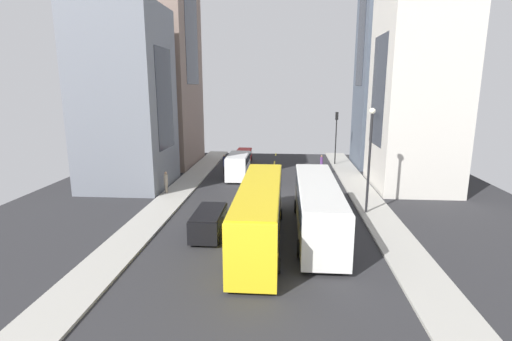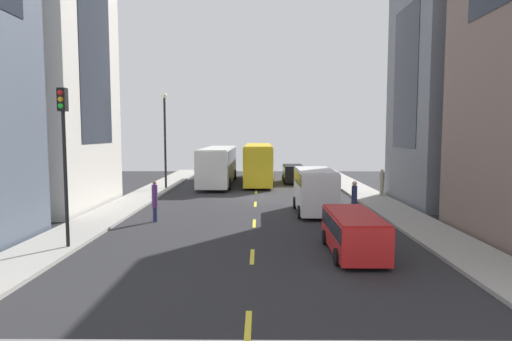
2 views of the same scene
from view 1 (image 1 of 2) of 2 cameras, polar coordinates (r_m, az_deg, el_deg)
name	(u,v)px [view 1 (image 1 of 2)]	position (r m, az deg, el deg)	size (l,w,h in m)	color
ground_plane	(269,196)	(33.82, 1.98, -3.79)	(43.16, 43.16, 0.00)	#28282B
sidewalk_west	(365,197)	(34.48, 15.90, -3.83)	(2.59, 44.00, 0.15)	#9E9B93
sidewalk_east	(177,193)	(35.12, -11.67, -3.30)	(2.59, 44.00, 0.15)	#9E9B93
lane_stripe_0	(276,154)	(54.29, 2.95, 2.41)	(0.16, 2.00, 0.01)	yellow
lane_stripe_1	(274,163)	(48.40, 2.76, 1.18)	(0.16, 2.00, 0.01)	yellow
lane_stripe_2	(273,173)	(42.53, 2.51, -0.40)	(0.16, 2.00, 0.01)	yellow
lane_stripe_3	(271,187)	(36.71, 2.19, -2.47)	(0.16, 2.00, 0.01)	yellow
lane_stripe_4	(268,206)	(30.96, 1.74, -5.33)	(0.16, 2.00, 0.01)	yellow
lane_stripe_5	(263,234)	(25.31, 1.08, -9.47)	(0.16, 2.00, 0.01)	yellow
lane_stripe_6	(256,280)	(19.89, 0.01, -15.91)	(0.16, 2.00, 0.01)	yellow
building_west_1	(417,91)	(38.61, 22.76, 10.82)	(6.93, 8.92, 17.98)	beige
building_east_1	(125,99)	(38.02, -18.82, 10.03)	(7.49, 8.16, 16.56)	slate
city_bus_white	(318,203)	(25.37, 9.14, -4.78)	(2.81, 12.55, 3.35)	silver
streetcar_yellow	(260,208)	(23.62, 0.57, -5.63)	(2.70, 13.21, 3.59)	yellow
delivery_van_white	(238,165)	(39.67, -2.68, 0.89)	(2.25, 5.07, 2.58)	white
car_black_0	(209,221)	(24.99, -7.02, -7.48)	(1.99, 4.15, 1.66)	black
car_red_1	(243,155)	(48.12, -1.89, 2.25)	(1.92, 4.60, 1.60)	red
pedestrian_waiting_curb	(321,164)	(42.03, 9.69, 0.89)	(0.30, 0.30, 2.17)	navy
pedestrian_walking_far	(224,163)	(42.12, -4.75, 1.06)	(0.29, 0.29, 2.13)	black
pedestrian_crossing_mid	(166,182)	(34.96, -13.23, -1.62)	(0.36, 0.36, 1.91)	gray
traffic_light_near_corner	(336,128)	(47.26, 11.83, 6.15)	(0.32, 0.44, 6.27)	black
streetlamp_near	(370,151)	(29.17, 16.56, 2.86)	(0.44, 0.44, 7.78)	black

